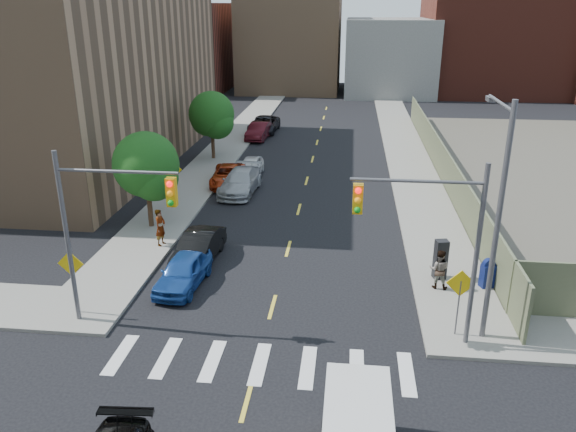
% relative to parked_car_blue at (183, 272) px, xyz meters
% --- Properties ---
extents(sidewalk_nw, '(3.50, 73.00, 0.15)m').
position_rel_parked_car_blue_xyz_m(sidewalk_nw, '(-3.55, 32.08, -0.64)').
color(sidewalk_nw, gray).
rests_on(sidewalk_nw, ground).
extents(sidewalk_ne, '(3.50, 73.00, 0.15)m').
position_rel_parked_car_blue_xyz_m(sidewalk_ne, '(11.95, 32.08, -0.64)').
color(sidewalk_ne, gray).
rests_on(sidewalk_ne, ground).
extents(fence_north, '(0.12, 44.00, 2.50)m').
position_rel_parked_car_blue_xyz_m(fence_north, '(13.80, 18.58, 0.54)').
color(fence_north, '#666F4E').
rests_on(fence_north, ground).
extents(building_nw, '(22.00, 30.00, 16.00)m').
position_rel_parked_car_blue_xyz_m(building_nw, '(-17.80, 20.58, 7.29)').
color(building_nw, '#8C6B4C').
rests_on(building_nw, ground).
extents(bg_bldg_west, '(14.00, 18.00, 12.00)m').
position_rel_parked_car_blue_xyz_m(bg_bldg_west, '(-17.80, 60.58, 5.29)').
color(bg_bldg_west, '#592319').
rests_on(bg_bldg_west, ground).
extents(bg_bldg_midwest, '(14.00, 16.00, 15.00)m').
position_rel_parked_car_blue_xyz_m(bg_bldg_midwest, '(-1.80, 62.58, 6.79)').
color(bg_bldg_midwest, '#8C6B4C').
rests_on(bg_bldg_midwest, ground).
extents(bg_bldg_center, '(12.00, 16.00, 10.00)m').
position_rel_parked_car_blue_xyz_m(bg_bldg_center, '(12.20, 60.58, 4.29)').
color(bg_bldg_center, gray).
rests_on(bg_bldg_center, ground).
extents(bg_bldg_east, '(18.00, 18.00, 16.00)m').
position_rel_parked_car_blue_xyz_m(bg_bldg_east, '(26.20, 62.58, 7.29)').
color(bg_bldg_east, '#592319').
rests_on(bg_bldg_east, ground).
extents(signal_nw, '(4.59, 0.30, 7.00)m').
position_rel_parked_car_blue_xyz_m(signal_nw, '(-1.78, -3.42, 3.81)').
color(signal_nw, '#59595E').
rests_on(signal_nw, ground).
extents(signal_ne, '(4.59, 0.30, 7.00)m').
position_rel_parked_car_blue_xyz_m(signal_ne, '(10.18, -3.42, 3.81)').
color(signal_ne, '#59595E').
rests_on(signal_ne, ground).
extents(streetlight_ne, '(0.25, 3.70, 9.00)m').
position_rel_parked_car_blue_xyz_m(streetlight_ne, '(12.40, -2.52, 4.51)').
color(streetlight_ne, '#59595E').
rests_on(streetlight_ne, ground).
extents(warn_sign_nw, '(1.06, 0.06, 2.83)m').
position_rel_parked_car_blue_xyz_m(warn_sign_nw, '(-3.60, -2.92, 1.28)').
color(warn_sign_nw, '#59595E').
rests_on(warn_sign_nw, ground).
extents(warn_sign_ne, '(1.06, 0.06, 2.83)m').
position_rel_parked_car_blue_xyz_m(warn_sign_ne, '(11.40, -2.92, 1.28)').
color(warn_sign_ne, '#59595E').
rests_on(warn_sign_ne, ground).
extents(warn_sign_midwest, '(1.06, 0.06, 2.83)m').
position_rel_parked_car_blue_xyz_m(warn_sign_midwest, '(-3.60, 10.58, 1.28)').
color(warn_sign_midwest, '#59595E').
rests_on(warn_sign_midwest, ground).
extents(tree_west_near, '(3.66, 3.64, 5.52)m').
position_rel_parked_car_blue_xyz_m(tree_west_near, '(-3.80, 6.63, 2.76)').
color(tree_west_near, '#332114').
rests_on(tree_west_near, ground).
extents(tree_west_far, '(3.66, 3.64, 5.52)m').
position_rel_parked_car_blue_xyz_m(tree_west_far, '(-3.80, 21.63, 2.76)').
color(tree_west_far, '#332114').
rests_on(tree_west_far, ground).
extents(parked_car_blue, '(2.01, 4.31, 1.43)m').
position_rel_parked_car_blue_xyz_m(parked_car_blue, '(0.00, 0.00, 0.00)').
color(parked_car_blue, '#1B4797').
rests_on(parked_car_blue, ground).
extents(parked_car_black, '(1.89, 4.52, 1.45)m').
position_rel_parked_car_blue_xyz_m(parked_car_black, '(0.00, 2.63, 0.01)').
color(parked_car_black, black).
rests_on(parked_car_black, ground).
extents(parked_car_red, '(2.72, 5.10, 1.36)m').
position_rel_parked_car_blue_xyz_m(parked_car_red, '(-1.13, 14.99, -0.03)').
color(parked_car_red, '#AA3111').
rests_on(parked_car_red, ground).
extents(parked_car_silver, '(2.47, 5.44, 1.55)m').
position_rel_parked_car_blue_xyz_m(parked_car_silver, '(0.00, 13.41, 0.06)').
color(parked_car_silver, '#9FA2A7').
rests_on(parked_car_silver, ground).
extents(parked_car_white, '(1.60, 3.97, 1.35)m').
position_rel_parked_car_blue_xyz_m(parked_car_white, '(0.00, 17.44, -0.04)').
color(parked_car_white, silver).
rests_on(parked_car_white, ground).
extents(parked_car_maroon, '(2.01, 4.81, 1.55)m').
position_rel_parked_car_blue_xyz_m(parked_car_maroon, '(-1.30, 29.31, 0.06)').
color(parked_car_maroon, '#3F0C13').
rests_on(parked_car_maroon, ground).
extents(parked_car_grey, '(2.76, 5.65, 1.55)m').
position_rel_parked_car_blue_xyz_m(parked_car_grey, '(-1.30, 32.38, 0.06)').
color(parked_car_grey, black).
rests_on(parked_car_grey, ground).
extents(mailbox, '(0.66, 0.58, 1.35)m').
position_rel_parked_car_blue_xyz_m(mailbox, '(13.40, 1.14, 0.09)').
color(mailbox, '#0D184F').
rests_on(mailbox, sidewalk_ne).
extents(payphone, '(0.63, 0.56, 1.85)m').
position_rel_parked_car_blue_xyz_m(payphone, '(11.44, 1.79, 0.36)').
color(payphone, black).
rests_on(payphone, sidewalk_ne).
extents(pedestrian_west, '(0.61, 0.80, 1.94)m').
position_rel_parked_car_blue_xyz_m(pedestrian_west, '(-2.36, 4.04, 0.41)').
color(pedestrian_west, gray).
rests_on(pedestrian_west, sidewalk_nw).
extents(pedestrian_east, '(0.99, 0.84, 1.78)m').
position_rel_parked_car_blue_xyz_m(pedestrian_east, '(11.25, 0.81, 0.33)').
color(pedestrian_east, gray).
rests_on(pedestrian_east, sidewalk_ne).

